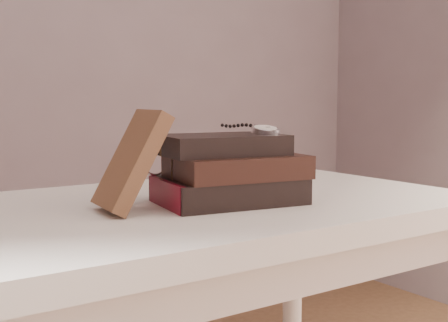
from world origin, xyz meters
TOP-DOWN VIEW (x-y plane):
  - table at (0.00, 0.35)m, footprint 1.00×0.60m
  - book_stack at (0.04, 0.29)m, footprint 0.27×0.20m
  - journal at (-0.14, 0.32)m, footprint 0.12×0.12m
  - pocket_watch at (0.10, 0.28)m, footprint 0.06×0.15m
  - eyeglasses at (-0.04, 0.39)m, footprint 0.12×0.13m

SIDE VIEW (x-z plane):
  - table at x=0.00m, z-range 0.28..1.03m
  - book_stack at x=0.04m, z-range 0.75..0.87m
  - eyeglasses at x=-0.04m, z-range 0.79..0.84m
  - journal at x=-0.14m, z-range 0.75..0.92m
  - pocket_watch at x=0.10m, z-range 0.87..0.89m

